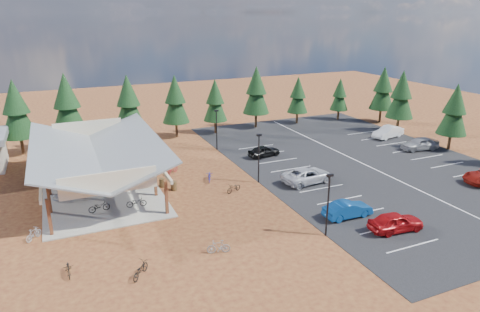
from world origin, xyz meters
TOP-DOWN VIEW (x-y plane):
  - ground at (0.00, 0.00)m, footprint 140.00×140.00m
  - asphalt_lot at (18.50, 3.00)m, footprint 27.00×44.00m
  - concrete_pad at (-10.00, 7.00)m, footprint 10.60×18.60m
  - bike_pavilion at (-10.00, 7.00)m, footprint 11.65×19.40m
  - lamp_post_0 at (5.00, -10.00)m, footprint 0.50×0.25m
  - lamp_post_1 at (5.00, 2.00)m, footprint 0.50×0.25m
  - lamp_post_2 at (5.00, 14.00)m, footprint 0.50×0.25m
  - trash_bin_0 at (-3.47, 3.52)m, footprint 0.60×0.60m
  - trash_bin_1 at (-4.30, 4.79)m, footprint 0.60×0.60m
  - pine_1 at (-17.43, 21.79)m, footprint 3.97×3.97m
  - pine_2 at (-11.78, 21.42)m, footprint 4.17×4.17m
  - pine_3 at (-4.42, 21.15)m, footprint 3.92×3.92m
  - pine_4 at (1.98, 21.87)m, footprint 3.71×3.71m
  - pine_5 at (7.61, 21.44)m, footprint 3.36×3.36m
  - pine_6 at (14.34, 22.08)m, footprint 3.96×3.96m
  - pine_7 at (21.34, 21.79)m, footprint 3.15×3.15m
  - pine_8 at (28.72, 21.21)m, footprint 2.88×2.88m
  - pine_11 at (32.01, 2.33)m, footprint 3.61×3.61m
  - pine_12 at (32.09, 11.49)m, footprint 3.83×3.83m
  - pine_13 at (33.82, 17.19)m, footprint 3.76×3.76m
  - bike_0 at (-10.72, 1.28)m, footprint 1.89×0.85m
  - bike_1 at (-13.48, 5.12)m, footprint 1.90×0.71m
  - bike_2 at (-11.71, 8.06)m, footprint 1.60×0.79m
  - bike_3 at (-13.43, 11.16)m, footprint 1.71×0.93m
  - bike_4 at (-7.58, 0.94)m, footprint 1.82×0.81m
  - bike_5 at (-7.82, 5.85)m, footprint 1.90×0.72m
  - bike_6 at (-7.08, 8.79)m, footprint 1.91×0.92m
  - bike_7 at (-7.11, 12.40)m, footprint 1.61×0.70m
  - bike_8 at (-13.64, -7.60)m, footprint 0.63×1.75m
  - bike_9 at (-15.86, -1.54)m, footprint 1.37×1.49m
  - bike_12 at (-9.33, -9.66)m, footprint 1.70×1.88m
  - bike_13 at (-3.58, -9.04)m, footprint 1.78×0.91m
  - bike_14 at (0.61, 4.54)m, footprint 1.28×2.00m
  - bike_15 at (-2.44, 7.98)m, footprint 1.78×1.46m
  - bike_16 at (1.72, 0.72)m, footprint 1.81×1.20m
  - car_0 at (10.49, -11.58)m, footprint 4.62×2.22m
  - car_1 at (8.46, -8.11)m, footprint 4.34×1.57m
  - car_2 at (9.54, -0.06)m, footprint 5.72×3.12m
  - car_4 at (9.22, 9.13)m, footprint 4.18×2.19m
  - car_8 at (28.41, 3.61)m, footprint 5.03×2.63m
  - car_9 at (28.65, 9.58)m, footprint 5.11×2.59m

SIDE VIEW (x-z plane):
  - ground at x=0.00m, z-range 0.00..0.00m
  - asphalt_lot at x=18.50m, z-range 0.00..0.04m
  - concrete_pad at x=-10.00m, z-range 0.00..0.10m
  - trash_bin_0 at x=-3.47m, z-range 0.00..0.90m
  - trash_bin_1 at x=-4.30m, z-range 0.00..0.90m
  - bike_16 at x=1.72m, z-range 0.00..0.90m
  - bike_8 at x=-13.64m, z-range 0.00..0.91m
  - bike_9 at x=-15.86m, z-range 0.00..0.95m
  - bike_12 at x=-9.33m, z-range 0.00..0.99m
  - bike_14 at x=0.61m, z-range 0.00..0.99m
  - bike_2 at x=-11.71m, z-range 0.10..0.90m
  - bike_13 at x=-3.58m, z-range 0.00..1.03m
  - bike_15 at x=-2.44m, z-range 0.00..1.09m
  - bike_4 at x=-7.58m, z-range 0.10..1.02m
  - bike_7 at x=-7.11m, z-range 0.10..1.04m
  - bike_0 at x=-10.72m, z-range 0.10..1.06m
  - bike_6 at x=-7.08m, z-range 0.10..1.06m
  - bike_3 at x=-13.43m, z-range 0.10..1.09m
  - bike_5 at x=-7.82m, z-range 0.10..1.21m
  - bike_1 at x=-13.48m, z-range 0.10..1.22m
  - car_4 at x=9.22m, z-range 0.04..1.40m
  - car_1 at x=8.46m, z-range 0.04..1.46m
  - car_2 at x=9.54m, z-range 0.04..1.56m
  - car_0 at x=10.49m, z-range 0.04..1.56m
  - car_9 at x=28.65m, z-range 0.04..1.65m
  - car_8 at x=28.41m, z-range 0.04..1.67m
  - lamp_post_0 at x=5.00m, z-range 0.41..5.55m
  - lamp_post_1 at x=5.00m, z-range 0.41..5.55m
  - lamp_post_2 at x=5.00m, z-range 0.41..5.55m
  - bike_pavilion at x=-10.00m, z-range 1.34..6.31m
  - pine_8 at x=28.72m, z-range 0.74..7.45m
  - pine_7 at x=21.34m, z-range 0.81..8.14m
  - pine_5 at x=7.61m, z-range 0.86..8.69m
  - pine_11 at x=32.01m, z-range 0.93..9.35m
  - pine_4 at x=1.98m, z-range 0.96..9.59m
  - pine_13 at x=33.82m, z-range 0.97..9.72m
  - pine_12 at x=32.09m, z-range 0.99..9.92m
  - pine_3 at x=-4.42m, z-range 1.01..10.14m
  - pine_6 at x=14.34m, z-range 1.02..10.24m
  - pine_1 at x=-17.43m, z-range 1.02..10.26m
  - pine_2 at x=-11.78m, z-range 1.08..10.79m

